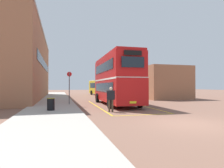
{
  "coord_description": "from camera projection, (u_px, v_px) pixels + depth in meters",
  "views": [
    {
      "loc": [
        -6.04,
        -7.84,
        1.83
      ],
      "look_at": [
        -0.18,
        12.84,
        2.06
      ],
      "focal_mm": 30.4,
      "sensor_mm": 36.0,
      "label": 1
    }
  ],
  "objects": [
    {
      "name": "pedestrian_boarding",
      "position": [
        111.0,
        97.0,
        13.39
      ],
      "size": [
        0.59,
        0.26,
        1.76
      ],
      "color": "#473828",
      "rests_on": "ground"
    },
    {
      "name": "bus_stop_sign",
      "position": [
        69.0,
        85.0,
        17.52
      ],
      "size": [
        0.44,
        0.08,
        3.01
      ],
      "color": "#4C4C51",
      "rests_on": "sidewalk_left"
    },
    {
      "name": "sidewalk_left",
      "position": [
        55.0,
        100.0,
        23.56
      ],
      "size": [
        4.0,
        57.6,
        0.14
      ],
      "primitive_type": "cube",
      "color": "#A39E93",
      "rests_on": "ground"
    },
    {
      "name": "depot_building_right",
      "position": [
        151.0,
        83.0,
        31.04
      ],
      "size": [
        6.26,
        13.35,
        4.6
      ],
      "color": "#9E6647",
      "rests_on": "ground"
    },
    {
      "name": "ground_plane",
      "position": [
        110.0,
        101.0,
        23.02
      ],
      "size": [
        135.6,
        135.6,
        0.0
      ],
      "primitive_type": "plane",
      "color": "brown"
    },
    {
      "name": "bay_marking_yellow",
      "position": [
        121.0,
        107.0,
        16.82
      ],
      "size": [
        4.59,
        11.86,
        0.01
      ],
      "color": "gold",
      "rests_on": "ground"
    },
    {
      "name": "brick_building_left",
      "position": [
        22.0,
        66.0,
        27.23
      ],
      "size": [
        6.02,
        25.9,
        9.46
      ],
      "color": "#9E6647",
      "rests_on": "ground"
    },
    {
      "name": "single_deck_bus",
      "position": [
        102.0,
        87.0,
        36.9
      ],
      "size": [
        3.49,
        10.03,
        3.02
      ],
      "color": "black",
      "rests_on": "ground"
    },
    {
      "name": "litter_bin",
      "position": [
        51.0,
        104.0,
        13.21
      ],
      "size": [
        0.55,
        0.55,
        0.85
      ],
      "color": "black",
      "rests_on": "sidewalk_left"
    },
    {
      "name": "double_decker_bus",
      "position": [
        116.0,
        79.0,
        18.65
      ],
      "size": [
        3.09,
        9.81,
        4.75
      ],
      "color": "black",
      "rests_on": "ground"
    }
  ]
}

